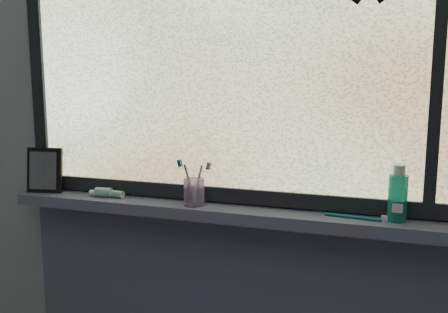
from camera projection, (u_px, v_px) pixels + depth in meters
wall_back at (240, 136)px, 1.68m from camera, size 3.00×0.01×2.50m
windowsill at (233, 213)px, 1.65m from camera, size 1.62×0.14×0.04m
window_pane at (238, 51)px, 1.61m from camera, size 1.50×0.01×1.00m
frame_bottom at (237, 195)px, 1.69m from camera, size 1.60×0.03×0.05m
frame_left at (38, 54)px, 1.85m from camera, size 0.05×0.03×1.10m
frame_mullion at (439, 47)px, 1.42m from camera, size 0.03×0.03×1.00m
vanity_mirror at (45, 170)px, 1.85m from camera, size 0.14×0.09×0.17m
toothpaste_tube at (108, 193)px, 1.78m from camera, size 0.19×0.05×0.03m
toothbrush_cup at (194, 192)px, 1.66m from camera, size 0.08×0.08×0.09m
toothbrush_lying at (353, 216)px, 1.52m from camera, size 0.21×0.04×0.01m
mouthwash_bottle at (398, 193)px, 1.48m from camera, size 0.07×0.07×0.14m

